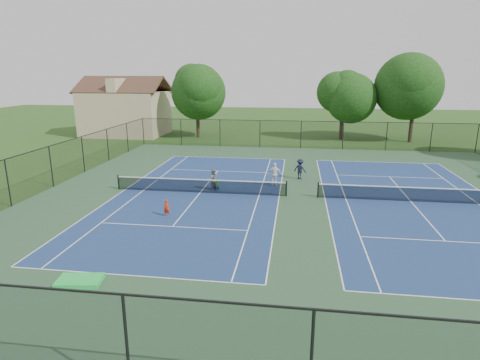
# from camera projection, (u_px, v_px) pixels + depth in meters

# --- Properties ---
(ground) EXTENTS (140.00, 140.00, 0.00)m
(ground) POSITION_uv_depth(u_px,v_px,m) (302.00, 197.00, 26.92)
(ground) COLOR #234716
(ground) RESTS_ON ground
(court_pad) EXTENTS (36.00, 36.00, 0.01)m
(court_pad) POSITION_uv_depth(u_px,v_px,m) (302.00, 197.00, 26.92)
(court_pad) COLOR #294A2C
(court_pad) RESTS_ON ground
(tennis_court_left) EXTENTS (12.00, 23.83, 1.07)m
(tennis_court_left) POSITION_uv_depth(u_px,v_px,m) (200.00, 191.00, 27.84)
(tennis_court_left) COLOR navy
(tennis_court_left) RESTS_ON ground
(tennis_court_right) EXTENTS (12.00, 23.83, 1.07)m
(tennis_court_right) POSITION_uv_depth(u_px,v_px,m) (411.00, 200.00, 25.96)
(tennis_court_right) COLOR navy
(tennis_court_right) RESTS_ON ground
(perimeter_fence) EXTENTS (36.08, 36.08, 3.02)m
(perimeter_fence) POSITION_uv_depth(u_px,v_px,m) (303.00, 174.00, 26.50)
(perimeter_fence) COLOR black
(perimeter_fence) RESTS_ON ground
(tree_back_a) EXTENTS (6.80, 6.80, 9.15)m
(tree_back_a) POSITION_uv_depth(u_px,v_px,m) (197.00, 89.00, 50.04)
(tree_back_a) COLOR #2D2116
(tree_back_a) RESTS_ON ground
(tree_back_c) EXTENTS (6.00, 6.00, 8.40)m
(tree_back_c) POSITION_uv_depth(u_px,v_px,m) (343.00, 95.00, 48.73)
(tree_back_c) COLOR #2D2116
(tree_back_c) RESTS_ON ground
(tree_back_d) EXTENTS (7.80, 7.80, 10.37)m
(tree_back_d) POSITION_uv_depth(u_px,v_px,m) (416.00, 84.00, 46.35)
(tree_back_d) COLOR #2D2116
(tree_back_d) RESTS_ON ground
(clapboard_house) EXTENTS (10.80, 8.10, 7.65)m
(clapboard_house) POSITION_uv_depth(u_px,v_px,m) (126.00, 111.00, 53.11)
(clapboard_house) COLOR tan
(clapboard_house) RESTS_ON ground
(child_player) EXTENTS (0.38, 0.26, 1.01)m
(child_player) POSITION_uv_depth(u_px,v_px,m) (167.00, 208.00, 23.18)
(child_player) COLOR red
(child_player) RESTS_ON ground
(instructor) EXTENTS (0.92, 0.83, 1.54)m
(instructor) POSITION_uv_depth(u_px,v_px,m) (213.00, 180.00, 28.33)
(instructor) COLOR gray
(instructor) RESTS_ON ground
(bystander_a) EXTENTS (1.06, 0.57, 1.72)m
(bystander_a) POSITION_uv_depth(u_px,v_px,m) (275.00, 174.00, 29.43)
(bystander_a) COLOR white
(bystander_a) RESTS_ON ground
(bystander_b) EXTENTS (1.19, 1.00, 1.60)m
(bystander_b) POSITION_uv_depth(u_px,v_px,m) (300.00, 169.00, 31.25)
(bystander_b) COLOR #161932
(bystander_b) RESTS_ON ground
(ball_crate) EXTENTS (0.41, 0.30, 0.28)m
(ball_crate) POSITION_uv_depth(u_px,v_px,m) (216.00, 188.00, 28.55)
(ball_crate) COLOR navy
(ball_crate) RESTS_ON ground
(ball_hopper) EXTENTS (0.35, 0.28, 0.39)m
(ball_hopper) POSITION_uv_depth(u_px,v_px,m) (216.00, 183.00, 28.46)
(ball_hopper) COLOR green
(ball_hopper) RESTS_ON ball_crate
(green_tarp) EXTENTS (1.86, 1.28, 0.19)m
(green_tarp) POSITION_uv_depth(u_px,v_px,m) (80.00, 281.00, 15.91)
(green_tarp) COLOR green
(green_tarp) RESTS_ON ground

